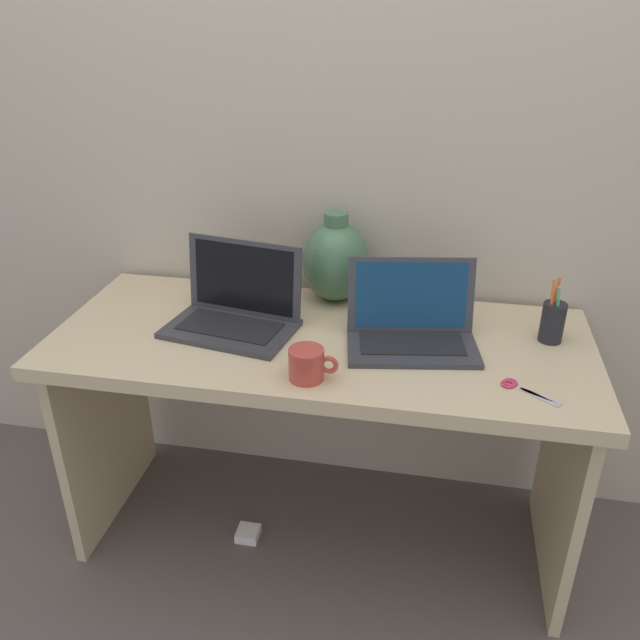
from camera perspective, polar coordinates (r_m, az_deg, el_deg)
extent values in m
plane|color=#564C47|center=(2.21, 0.00, -18.04)|extent=(6.00, 6.00, 0.00)
cube|color=#BCAD99|center=(1.93, 2.02, 16.24)|extent=(4.40, 0.04, 2.40)
cube|color=#D1B78C|center=(1.78, 0.00, -2.01)|extent=(1.47, 0.62, 0.04)
cube|color=#D1B78C|center=(2.19, -18.33, -8.45)|extent=(0.03, 0.52, 0.68)
cube|color=#D1B78C|center=(2.00, 20.48, -12.74)|extent=(0.03, 0.52, 0.68)
cube|color=#333338|center=(1.81, -7.92, -0.78)|extent=(0.38, 0.28, 0.01)
cube|color=black|center=(1.81, -7.93, -0.53)|extent=(0.30, 0.18, 0.00)
cube|color=#333338|center=(1.84, -6.69, 3.73)|extent=(0.35, 0.09, 0.22)
cube|color=black|center=(1.84, -6.69, 3.73)|extent=(0.30, 0.08, 0.19)
cube|color=#333338|center=(1.73, 8.07, -2.24)|extent=(0.37, 0.27, 0.01)
cube|color=black|center=(1.72, 8.09, -1.98)|extent=(0.29, 0.17, 0.00)
cube|color=#333338|center=(1.76, 8.01, 2.21)|extent=(0.34, 0.11, 0.20)
cube|color=navy|center=(1.76, 8.01, 2.21)|extent=(0.30, 0.09, 0.18)
ellipsoid|color=#47704C|center=(1.94, 1.38, 5.16)|extent=(0.20, 0.20, 0.24)
cylinder|color=#47704C|center=(1.90, 1.43, 8.85)|extent=(0.07, 0.07, 0.04)
cylinder|color=#B23D33|center=(1.57, -1.22, -3.90)|extent=(0.09, 0.09, 0.08)
torus|color=#B23D33|center=(1.55, 0.78, -3.97)|extent=(0.05, 0.01, 0.05)
cylinder|color=black|center=(1.83, 19.79, -0.20)|extent=(0.06, 0.06, 0.11)
cylinder|color=#4CA566|center=(1.80, 20.18, 0.85)|extent=(0.02, 0.01, 0.13)
cylinder|color=orange|center=(1.82, 19.86, 1.40)|extent=(0.02, 0.01, 0.15)
cylinder|color=orange|center=(1.80, 19.71, 1.19)|extent=(0.01, 0.02, 0.15)
cube|color=#B7B7BC|center=(1.60, 18.82, -6.39)|extent=(0.09, 0.06, 0.00)
cube|color=#B7B7BC|center=(1.60, 18.75, -6.46)|extent=(0.09, 0.07, 0.00)
torus|color=#D83359|center=(1.62, 16.23, -5.43)|extent=(0.03, 0.03, 0.01)
torus|color=#D83359|center=(1.63, 16.40, -5.29)|extent=(0.03, 0.04, 0.01)
cube|color=white|center=(2.19, -6.35, -18.18)|extent=(0.07, 0.07, 0.03)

